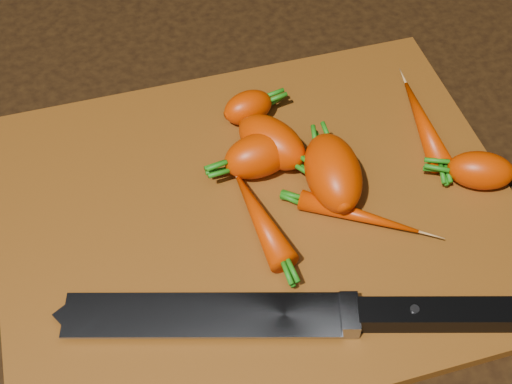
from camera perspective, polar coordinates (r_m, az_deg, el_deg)
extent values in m
cube|color=black|center=(0.71, 0.22, -2.37)|extent=(2.00, 2.00, 0.01)
cube|color=brown|center=(0.70, 0.23, -1.84)|extent=(0.50, 0.40, 0.01)
ellipsoid|color=#C23100|center=(0.72, 1.27, 4.02)|extent=(0.08, 0.09, 0.05)
ellipsoid|color=#C23100|center=(0.69, 6.17, 1.57)|extent=(0.06, 0.10, 0.05)
ellipsoid|color=#C23100|center=(0.71, 0.21, 2.95)|extent=(0.08, 0.05, 0.04)
ellipsoid|color=#C23100|center=(0.76, -0.64, 6.79)|extent=(0.06, 0.05, 0.04)
ellipsoid|color=#C23100|center=(0.73, 17.54, 1.65)|extent=(0.07, 0.06, 0.04)
ellipsoid|color=#C23100|center=(0.77, 13.20, 5.43)|extent=(0.04, 0.12, 0.03)
ellipsoid|color=#C23100|center=(0.69, 8.20, -1.85)|extent=(0.11, 0.08, 0.02)
ellipsoid|color=#C23100|center=(0.67, 0.35, -2.14)|extent=(0.04, 0.11, 0.03)
cube|color=gray|center=(0.64, -15.16, -9.51)|extent=(0.24, 0.11, 0.00)
cube|color=gray|center=(0.62, -3.68, -9.80)|extent=(0.03, 0.04, 0.02)
cube|color=black|center=(0.62, 3.35, -9.79)|extent=(0.14, 0.06, 0.02)
cylinder|color=#B2B2B7|center=(0.61, 1.45, -9.37)|extent=(0.01, 0.01, 0.00)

